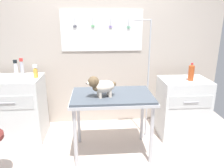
# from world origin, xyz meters

# --- Properties ---
(rear_wall_panel) EXTENTS (4.00, 0.09, 2.30)m
(rear_wall_panel) POSITION_xyz_m (0.00, 1.28, 1.16)
(rear_wall_panel) COLOR #B9AB9F
(rear_wall_panel) RESTS_ON ground
(grooming_table) EXTENTS (1.03, 0.66, 0.82)m
(grooming_table) POSITION_xyz_m (0.15, 0.33, 0.73)
(grooming_table) COLOR #B7B7BC
(grooming_table) RESTS_ON ground
(grooming_arm) EXTENTS (0.30, 0.11, 1.71)m
(grooming_arm) POSITION_xyz_m (0.67, 0.67, 0.80)
(grooming_arm) COLOR #B7B7BC
(grooming_arm) RESTS_ON ground
(dog) EXTENTS (0.36, 0.22, 0.26)m
(dog) POSITION_xyz_m (0.01, 0.24, 0.96)
(dog) COLOR beige
(dog) RESTS_ON grooming_table
(counter_left) EXTENTS (0.80, 0.58, 0.93)m
(counter_left) POSITION_xyz_m (-1.23, 0.80, 0.46)
(counter_left) COLOR silver
(counter_left) RESTS_ON ground
(cabinet_right) EXTENTS (0.68, 0.54, 0.88)m
(cabinet_right) POSITION_xyz_m (1.23, 0.70, 0.44)
(cabinet_right) COLOR silver
(cabinet_right) RESTS_ON ground
(detangler_spray) EXTENTS (0.05, 0.05, 0.24)m
(detangler_spray) POSITION_xyz_m (-1.12, 0.98, 1.03)
(detangler_spray) COLOR #B4B3C0
(detangler_spray) RESTS_ON counter_left
(conditioner_bottle) EXTENTS (0.05, 0.05, 0.25)m
(conditioner_bottle) POSITION_xyz_m (-1.14, 0.80, 1.04)
(conditioner_bottle) COLOR white
(conditioner_bottle) RESTS_ON counter_left
(shampoo_bottle) EXTENTS (0.06, 0.06, 0.19)m
(shampoo_bottle) POSITION_xyz_m (-0.88, 0.79, 1.00)
(shampoo_bottle) COLOR gold
(shampoo_bottle) RESTS_ON counter_left
(soda_bottle) EXTENTS (0.08, 0.08, 0.25)m
(soda_bottle) POSITION_xyz_m (1.28, 0.65, 0.99)
(soda_bottle) COLOR #B4471E
(soda_bottle) RESTS_ON cabinet_right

